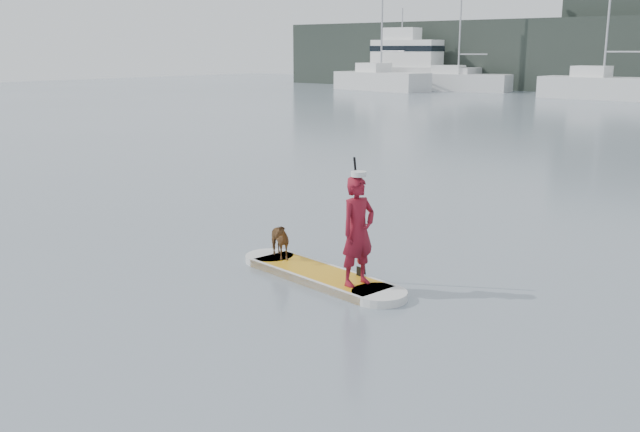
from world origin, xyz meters
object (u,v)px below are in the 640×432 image
Objects in this scene: sailboat_b at (457,80)px; paddler at (358,231)px; paddleboard at (320,275)px; sailboat_a at (380,80)px; dog at (277,240)px; sailboat_c at (601,86)px; motor_yacht_b at (413,66)px.

paddler is at bearing -71.46° from sailboat_b.
sailboat_a reaches higher than paddleboard.
sailboat_a is (-29.58, 44.04, 0.00)m from paddler.
dog is at bearing 180.00° from paddleboard.
sailboat_a is (-28.78, 43.92, 0.86)m from paddleboard.
dog is (-1.04, 0.16, 0.36)m from paddleboard.
sailboat_c is (18.58, 0.69, -0.01)m from sailboat_a.
paddleboard is 52.52m from sailboat_a.
paddler is at bearing -66.21° from motor_yacht_b.
paddleboard is at bearing -75.96° from sailboat_c.
sailboat_b is at bearing 168.95° from sailboat_c.
paddleboard is at bearing 93.18° from paddler.
sailboat_b is at bearing 124.81° from paddleboard.
motor_yacht_b is at bearing 129.02° from paddleboard.
sailboat_c is at bearing 12.46° from sailboat_a.
paddleboard is 2.05× the size of paddler.
paddler is at bearing -73.57° from dog.
paddler is 0.12× the size of sailboat_b.
sailboat_c is (-9.17, 44.45, 0.49)m from dog.
sailboat_b is at bearing -12.78° from motor_yacht_b.
motor_yacht_b is at bearing 170.69° from sailboat_c.
motor_yacht_b is at bearing 89.37° from sailboat_a.
paddler is (0.80, -0.12, 0.86)m from paddleboard.
dog is 0.06× the size of sailboat_c.
dog is 52.23m from sailboat_b.
sailboat_c reaches higher than motor_yacht_b.
sailboat_c is 18.14m from motor_yacht_b.
sailboat_a is at bearing -155.91° from sailboat_b.
sailboat_b is at bearing 42.69° from sailboat_a.
paddler is 0.12× the size of sailboat_a.
sailboat_c is 1.11× the size of motor_yacht_b.
motor_yacht_b is (-28.81, 48.02, 1.07)m from paddler.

